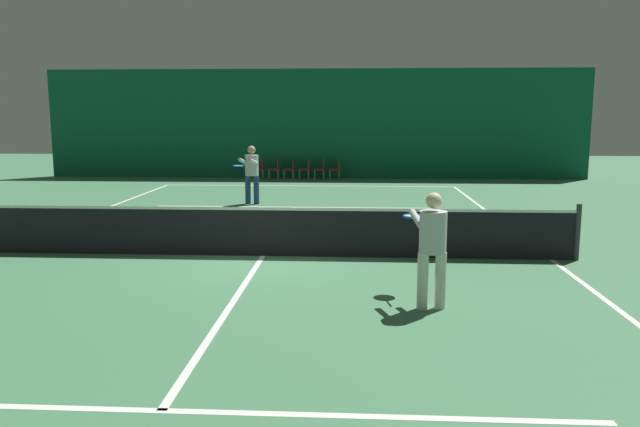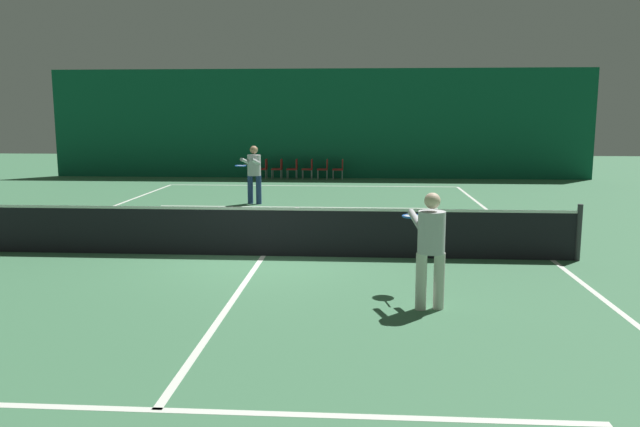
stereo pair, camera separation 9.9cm
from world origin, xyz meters
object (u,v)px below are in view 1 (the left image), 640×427
at_px(courtside_chair_2, 291,168).
at_px(courtside_chair_1, 275,167).
at_px(tennis_net, 263,230).
at_px(courtside_chair_0, 260,167).
at_px(courtside_chair_4, 321,168).
at_px(player_far, 251,170).
at_px(courtside_chair_3, 306,168).
at_px(courtside_chair_5, 336,168).
at_px(player_near, 432,241).

bearing_deg(courtside_chair_2, courtside_chair_1, -90.00).
bearing_deg(tennis_net, courtside_chair_1, 96.40).
bearing_deg(courtside_chair_0, courtside_chair_4, 90.00).
xyz_separation_m(player_far, courtside_chair_3, (1.06, 7.43, -0.55)).
bearing_deg(courtside_chair_0, courtside_chair_1, 90.00).
bearing_deg(courtside_chair_4, player_far, -12.91).
bearing_deg(player_far, courtside_chair_4, 179.57).
bearing_deg(courtside_chair_4, courtside_chair_0, -90.00).
height_order(courtside_chair_2, courtside_chair_3, same).
bearing_deg(courtside_chair_5, courtside_chair_4, -90.00).
bearing_deg(courtside_chair_5, courtside_chair_1, -90.00).
height_order(tennis_net, courtside_chair_0, tennis_net).
distance_m(courtside_chair_2, courtside_chair_4, 1.29).
bearing_deg(tennis_net, courtside_chair_4, 88.73).
bearing_deg(player_far, courtside_chair_1, -165.74).
distance_m(player_far, courtside_chair_4, 7.64).
distance_m(player_far, courtside_chair_1, 7.45).
xyz_separation_m(courtside_chair_2, courtside_chair_5, (1.93, 0.00, 0.00)).
xyz_separation_m(courtside_chair_1, courtside_chair_3, (1.29, 0.00, 0.00)).
distance_m(courtside_chair_3, courtside_chair_5, 1.29).
bearing_deg(player_near, tennis_net, 31.64).
height_order(tennis_net, player_near, player_near).
distance_m(player_near, courtside_chair_4, 17.70).
relative_size(courtside_chair_4, courtside_chair_5, 1.00).
bearing_deg(tennis_net, player_near, -47.49).
height_order(courtside_chair_2, courtside_chair_4, same).
height_order(courtside_chair_0, courtside_chair_2, same).
relative_size(player_near, courtside_chair_2, 1.98).
xyz_separation_m(courtside_chair_2, courtside_chair_3, (0.64, 0.00, 0.00)).
relative_size(player_far, courtside_chair_3, 2.11).
bearing_deg(courtside_chair_0, courtside_chair_5, 90.00).
xyz_separation_m(player_near, courtside_chair_5, (-1.89, 17.51, -0.48)).
bearing_deg(courtside_chair_4, courtside_chair_3, -90.00).
bearing_deg(courtside_chair_4, courtside_chair_5, 90.00).
distance_m(courtside_chair_1, courtside_chair_2, 0.64).
bearing_deg(courtside_chair_4, tennis_net, -1.27).
bearing_deg(courtside_chair_3, courtside_chair_1, -90.00).
height_order(player_near, player_far, player_far).
xyz_separation_m(tennis_net, courtside_chair_0, (-2.26, 14.40, -0.03)).
xyz_separation_m(player_far, courtside_chair_0, (-0.88, 7.43, -0.55)).
height_order(tennis_net, courtside_chair_3, tennis_net).
xyz_separation_m(player_near, courtside_chair_0, (-5.12, 17.51, -0.48)).
height_order(courtside_chair_0, courtside_chair_1, same).
relative_size(courtside_chair_0, courtside_chair_2, 1.00).
distance_m(player_near, player_far, 10.94).
relative_size(player_far, courtside_chair_5, 2.11).
xyz_separation_m(courtside_chair_1, courtside_chair_5, (2.58, 0.00, 0.00)).
distance_m(tennis_net, courtside_chair_2, 14.43).
bearing_deg(courtside_chair_2, courtside_chair_0, -90.00).
distance_m(player_near, courtside_chair_3, 17.80).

